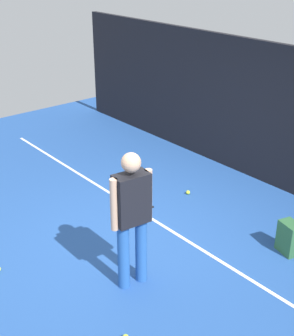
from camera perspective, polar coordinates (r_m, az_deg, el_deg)
name	(u,v)px	position (r m, az deg, el deg)	size (l,w,h in m)	color
ground_plane	(125,242)	(6.62, -2.69, -8.81)	(12.00, 12.00, 0.00)	#234C93
back_fence	(269,115)	(8.08, 14.39, 6.13)	(10.00, 0.10, 2.34)	black
court_line	(162,225)	(6.98, 1.76, -6.82)	(9.00, 0.05, 0.00)	white
tennis_player	(132,213)	(5.37, -1.83, -5.42)	(0.27, 0.53, 1.70)	#2659A5
tennis_racket	(134,198)	(7.65, -1.56, -3.64)	(0.63, 0.36, 0.03)	black
backpack	(290,238)	(6.58, 16.78, -8.05)	(0.34, 0.34, 0.44)	#2D6038
tennis_ball_by_fence	(188,192)	(7.81, 4.93, -2.92)	(0.07, 0.07, 0.07)	#CCE033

